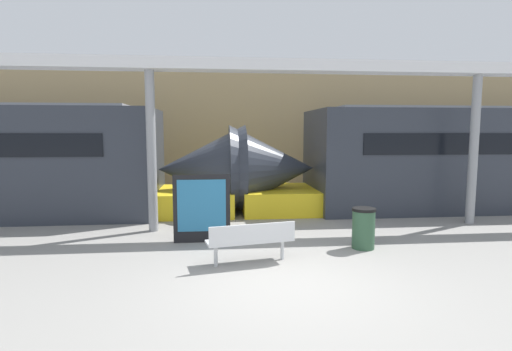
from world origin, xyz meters
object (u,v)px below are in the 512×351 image
object	(u,v)px
bench_near	(251,239)
support_column_far	(474,150)
support_column_near	(151,152)
trash_bin	(363,228)
poster_board	(202,208)
train_left	(485,160)

from	to	relation	value
bench_near	support_column_far	xyz separation A→B (m)	(6.11, 2.71, 1.47)
bench_near	support_column_near	distance (m)	3.78
trash_bin	poster_board	distance (m)	3.48
poster_board	support_column_far	world-z (taller)	support_column_far
bench_near	trash_bin	xyz separation A→B (m)	(2.43, 0.76, -0.05)
support_column_near	support_column_far	world-z (taller)	same
train_left	trash_bin	size ratio (longest dim) A/B	19.08
train_left	bench_near	bearing A→B (deg)	-148.42
poster_board	support_column_near	world-z (taller)	support_column_near
poster_board	support_column_far	bearing A→B (deg)	9.28
poster_board	trash_bin	bearing A→B (deg)	-13.34
train_left	support_column_near	world-z (taller)	support_column_near
trash_bin	bench_near	bearing A→B (deg)	-162.61
train_left	support_column_near	size ratio (longest dim) A/B	4.20
bench_near	trash_bin	bearing A→B (deg)	5.75
bench_near	poster_board	xyz separation A→B (m)	(-0.95, 1.56, 0.28)
bench_near	poster_board	world-z (taller)	poster_board
support_column_near	bench_near	bearing A→B (deg)	-51.25
train_left	support_column_near	xyz separation A→B (m)	(-10.21, -2.22, 0.43)
train_left	trash_bin	distance (m)	7.08
bench_near	support_column_near	xyz separation A→B (m)	(-2.18, 2.71, 1.47)
trash_bin	poster_board	world-z (taller)	poster_board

